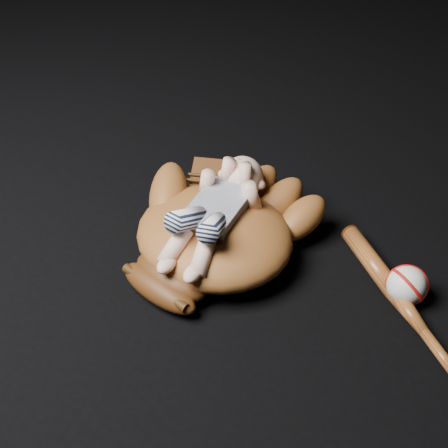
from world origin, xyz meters
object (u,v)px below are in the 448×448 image
object	(u,v)px
newborn_baby	(212,212)
baseball_bat	(400,299)
baseball	(407,285)
baseball_glove	(214,229)

from	to	relation	value
newborn_baby	baseball_bat	size ratio (longest dim) A/B	0.84
newborn_baby	baseball	world-z (taller)	newborn_baby
newborn_baby	baseball	distance (m)	0.39
baseball_bat	newborn_baby	bearing A→B (deg)	-179.17
newborn_baby	baseball_glove	bearing A→B (deg)	83.69
baseball_bat	baseball_glove	bearing A→B (deg)	179.65
newborn_baby	baseball	size ratio (longest dim) A/B	4.45
baseball_glove	baseball	size ratio (longest dim) A/B	6.06
baseball	baseball_bat	bearing A→B (deg)	-105.51
baseball_bat	baseball	xyz separation A→B (m)	(0.01, 0.02, 0.02)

